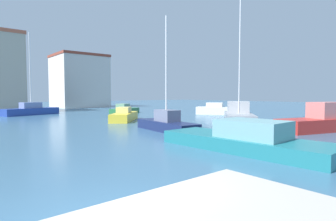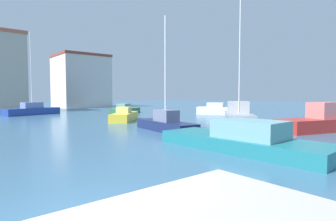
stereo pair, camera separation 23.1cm
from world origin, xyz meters
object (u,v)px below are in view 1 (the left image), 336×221
at_px(motorboat_yellow_behind_lamppost, 124,116).
at_px(motorboat_white_mid_harbor, 221,110).
at_px(motorboat_red_distant_east, 322,121).
at_px(sailboat_blue_center_channel, 31,110).
at_px(motorboat_green_far_right, 125,110).
at_px(motorboat_teal_inner_mooring, 245,140).
at_px(sailboat_grey_distant_north, 239,115).
at_px(sailboat_navy_outer_mooring, 166,123).

bearing_deg(motorboat_yellow_behind_lamppost, motorboat_white_mid_harbor, -3.64).
height_order(motorboat_red_distant_east, sailboat_blue_center_channel, sailboat_blue_center_channel).
bearing_deg(motorboat_red_distant_east, sailboat_blue_center_channel, 111.80).
distance_m(motorboat_white_mid_harbor, motorboat_yellow_behind_lamppost, 13.87).
bearing_deg(sailboat_blue_center_channel, motorboat_yellow_behind_lamppost, -70.27).
bearing_deg(motorboat_green_far_right, motorboat_yellow_behind_lamppost, -120.94).
height_order(motorboat_white_mid_harbor, motorboat_teal_inner_mooring, motorboat_white_mid_harbor).
distance_m(motorboat_red_distant_east, sailboat_blue_center_channel, 32.51).
relative_size(sailboat_grey_distant_north, motorboat_yellow_behind_lamppost, 2.28).
bearing_deg(motorboat_red_distant_east, motorboat_teal_inner_mooring, -176.82).
relative_size(sailboat_grey_distant_north, sailboat_blue_center_channel, 1.19).
xyz_separation_m(motorboat_teal_inner_mooring, motorboat_green_far_right, (8.54, 25.23, -0.03)).
distance_m(motorboat_teal_inner_mooring, sailboat_blue_center_channel, 30.81).
bearing_deg(motorboat_red_distant_east, sailboat_navy_outer_mooring, 140.43).
relative_size(motorboat_white_mid_harbor, sailboat_blue_center_channel, 0.61).
relative_size(motorboat_red_distant_east, motorboat_green_far_right, 1.28).
xyz_separation_m(motorboat_teal_inner_mooring, motorboat_yellow_behind_lamppost, (3.20, 16.32, -0.02)).
bearing_deg(sailboat_navy_outer_mooring, sailboat_grey_distant_north, 2.44).
bearing_deg(sailboat_blue_center_channel, sailboat_grey_distant_north, -61.01).
bearing_deg(sailboat_navy_outer_mooring, sailboat_blue_center_channel, 98.60).
relative_size(sailboat_navy_outer_mooring, motorboat_green_far_right, 1.46).
height_order(motorboat_teal_inner_mooring, sailboat_blue_center_channel, sailboat_blue_center_channel).
height_order(motorboat_white_mid_harbor, motorboat_yellow_behind_lamppost, motorboat_white_mid_harbor).
distance_m(sailboat_navy_outer_mooring, motorboat_red_distant_east, 11.14).
bearing_deg(sailboat_blue_center_channel, sailboat_navy_outer_mooring, -81.40).
height_order(motorboat_red_distant_east, motorboat_yellow_behind_lamppost, motorboat_red_distant_east).
bearing_deg(sailboat_navy_outer_mooring, motorboat_yellow_behind_lamppost, 78.99).
xyz_separation_m(motorboat_red_distant_east, motorboat_teal_inner_mooring, (-10.10, -0.56, -0.19)).
xyz_separation_m(sailboat_navy_outer_mooring, motorboat_green_far_right, (7.03, 17.57, -0.08)).
distance_m(motorboat_teal_inner_mooring, motorboat_green_far_right, 26.63).
bearing_deg(motorboat_yellow_behind_lamppost, sailboat_navy_outer_mooring, -101.01).
xyz_separation_m(sailboat_grey_distant_north, motorboat_green_far_right, (-2.06, 17.19, -0.23)).
bearing_deg(motorboat_white_mid_harbor, sailboat_navy_outer_mooring, -153.38).
distance_m(motorboat_white_mid_harbor, motorboat_red_distant_east, 16.42).
bearing_deg(sailboat_blue_center_channel, motorboat_teal_inner_mooring, -86.32).
bearing_deg(motorboat_yellow_behind_lamppost, motorboat_teal_inner_mooring, -101.09).
relative_size(motorboat_teal_inner_mooring, motorboat_green_far_right, 1.50).
xyz_separation_m(sailboat_grey_distant_north, motorboat_red_distant_east, (-0.50, -7.48, -0.00)).
bearing_deg(sailboat_navy_outer_mooring, motorboat_red_distant_east, -39.57).
distance_m(motorboat_yellow_behind_lamppost, motorboat_green_far_right, 10.39).
relative_size(sailboat_blue_center_channel, motorboat_green_far_right, 1.88).
distance_m(motorboat_red_distant_east, motorboat_teal_inner_mooring, 10.11).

